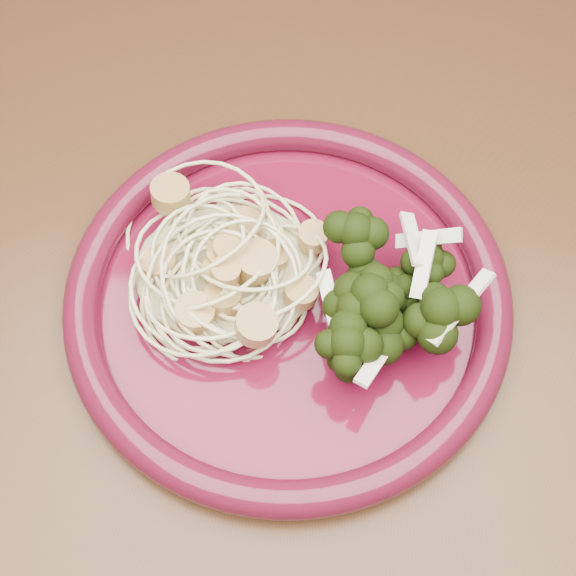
# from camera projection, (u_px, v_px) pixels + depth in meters

# --- Properties ---
(dining_table) EXTENTS (1.20, 0.80, 0.75)m
(dining_table) POSITION_uv_depth(u_px,v_px,m) (276.00, 387.00, 0.58)
(dining_table) COLOR #472814
(dining_table) RESTS_ON ground
(dinner_plate) EXTENTS (0.36, 0.36, 0.02)m
(dinner_plate) POSITION_uv_depth(u_px,v_px,m) (288.00, 296.00, 0.49)
(dinner_plate) COLOR #520A1E
(dinner_plate) RESTS_ON dining_table
(spaghetti_pile) EXTENTS (0.15, 0.14, 0.03)m
(spaghetti_pile) POSITION_uv_depth(u_px,v_px,m) (227.00, 263.00, 0.49)
(spaghetti_pile) COLOR beige
(spaghetti_pile) RESTS_ON dinner_plate
(scallop_cluster) EXTENTS (0.16, 0.16, 0.04)m
(scallop_cluster) POSITION_uv_depth(u_px,v_px,m) (223.00, 233.00, 0.47)
(scallop_cluster) COLOR tan
(scallop_cluster) RESTS_ON spaghetti_pile
(broccoli_pile) EXTENTS (0.13, 0.15, 0.05)m
(broccoli_pile) POSITION_uv_depth(u_px,v_px,m) (368.00, 314.00, 0.47)
(broccoli_pile) COLOR black
(broccoli_pile) RESTS_ON dinner_plate
(onion_garnish) EXTENTS (0.09, 0.10, 0.05)m
(onion_garnish) POSITION_uv_depth(u_px,v_px,m) (372.00, 289.00, 0.44)
(onion_garnish) COLOR beige
(onion_garnish) RESTS_ON broccoli_pile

